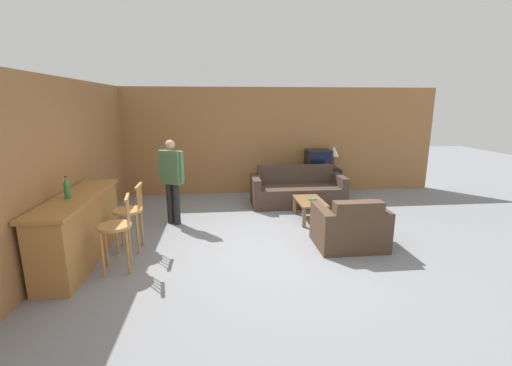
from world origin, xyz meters
TOP-DOWN VIEW (x-y plane):
  - ground_plane at (0.00, 0.00)m, footprint 24.00×24.00m
  - wall_back at (0.00, 3.50)m, footprint 9.40×0.08m
  - wall_left at (-3.11, 1.25)m, footprint 0.08×8.50m
  - bar_counter at (-2.77, -0.15)m, footprint 0.55×2.11m
  - bar_chair_near at (-2.16, -0.51)m, footprint 0.50×0.50m
  - bar_chair_mid at (-2.16, 0.17)m, footprint 0.44×0.44m
  - couch_far at (0.93, 2.33)m, footprint 2.05×0.88m
  - armchair_near at (1.24, -0.07)m, footprint 1.05×0.83m
  - coffee_table at (0.94, 1.24)m, footprint 0.50×0.88m
  - tv_unit at (1.63, 3.16)m, footprint 1.07×0.53m
  - tv at (1.63, 3.16)m, footprint 0.59×0.46m
  - bottle at (-2.82, -0.27)m, footprint 0.07×0.07m
  - book_on_table at (0.99, 1.31)m, footprint 0.18×0.16m
  - table_lamp at (2.02, 3.16)m, footprint 0.24×0.24m
  - person_by_window at (-1.66, 1.31)m, footprint 0.48×0.35m

SIDE VIEW (x-z plane):
  - ground_plane at x=0.00m, z-range 0.00..0.00m
  - couch_far at x=0.93m, z-range -0.12..0.72m
  - armchair_near at x=1.24m, z-range -0.11..0.71m
  - tv_unit at x=1.63m, z-range 0.00..0.64m
  - coffee_table at x=0.94m, z-range 0.13..0.53m
  - book_on_table at x=0.99m, z-range 0.40..0.41m
  - bar_counter at x=-2.77m, z-range 0.00..0.97m
  - bar_chair_near at x=-2.16m, z-range 0.05..1.09m
  - bar_chair_mid at x=-2.16m, z-range 0.05..1.09m
  - tv at x=1.63m, z-range 0.64..1.11m
  - person_by_window at x=-1.66m, z-range 0.10..1.68m
  - table_lamp at x=2.02m, z-range 0.77..1.32m
  - bottle at x=-2.82m, z-range 0.96..1.26m
  - wall_back at x=0.00m, z-range 0.00..2.60m
  - wall_left at x=-3.11m, z-range 0.00..2.60m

